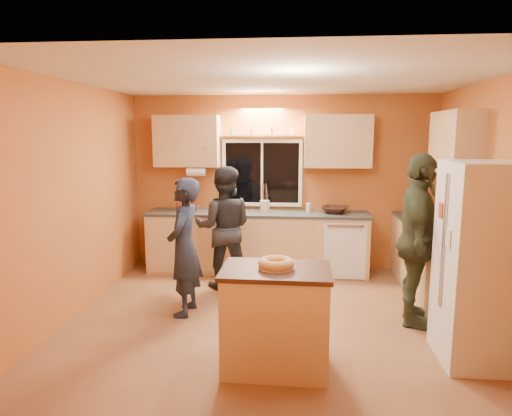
# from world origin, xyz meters

# --- Properties ---
(ground) EXTENTS (4.50, 4.50, 0.00)m
(ground) POSITION_xyz_m (0.00, 0.00, 0.00)
(ground) COLOR brown
(ground) RESTS_ON ground
(room_shell) EXTENTS (4.54, 4.04, 2.61)m
(room_shell) POSITION_xyz_m (0.12, 0.41, 1.62)
(room_shell) COLOR #AF662C
(room_shell) RESTS_ON ground
(back_counter) EXTENTS (4.23, 0.62, 0.90)m
(back_counter) POSITION_xyz_m (0.01, 1.70, 0.45)
(back_counter) COLOR tan
(back_counter) RESTS_ON ground
(right_counter) EXTENTS (0.62, 1.84, 0.90)m
(right_counter) POSITION_xyz_m (1.95, 0.50, 0.45)
(right_counter) COLOR tan
(right_counter) RESTS_ON ground
(refrigerator) EXTENTS (0.72, 0.70, 1.80)m
(refrigerator) POSITION_xyz_m (1.89, -0.80, 0.90)
(refrigerator) COLOR silver
(refrigerator) RESTS_ON ground
(island) EXTENTS (0.94, 0.65, 0.90)m
(island) POSITION_xyz_m (0.06, -1.11, 0.46)
(island) COLOR tan
(island) RESTS_ON ground
(bundt_pastry) EXTENTS (0.31, 0.31, 0.09)m
(bundt_pastry) POSITION_xyz_m (0.06, -1.11, 0.95)
(bundt_pastry) COLOR tan
(bundt_pastry) RESTS_ON island
(person_left) EXTENTS (0.40, 0.59, 1.56)m
(person_left) POSITION_xyz_m (-1.02, 0.03, 0.78)
(person_left) COLOR black
(person_left) RESTS_ON ground
(person_center) EXTENTS (0.83, 0.67, 1.62)m
(person_center) POSITION_xyz_m (-0.73, 1.00, 0.81)
(person_center) COLOR black
(person_center) RESTS_ON ground
(person_right) EXTENTS (0.66, 1.15, 1.84)m
(person_right) POSITION_xyz_m (1.50, -0.02, 0.92)
(person_right) COLOR #2E3622
(person_right) RESTS_ON ground
(mixing_bowl) EXTENTS (0.48, 0.48, 0.09)m
(mixing_bowl) POSITION_xyz_m (0.78, 1.74, 0.95)
(mixing_bowl) COLOR black
(mixing_bowl) RESTS_ON back_counter
(utensil_crock) EXTENTS (0.14, 0.14, 0.17)m
(utensil_crock) POSITION_xyz_m (-0.24, 1.71, 0.99)
(utensil_crock) COLOR beige
(utensil_crock) RESTS_ON back_counter
(potted_plant) EXTENTS (0.31, 0.29, 0.30)m
(potted_plant) POSITION_xyz_m (1.90, -0.30, 1.05)
(potted_plant) COLOR gray
(potted_plant) RESTS_ON right_counter
(red_box) EXTENTS (0.18, 0.15, 0.07)m
(red_box) POSITION_xyz_m (1.94, 0.91, 0.94)
(red_box) COLOR maroon
(red_box) RESTS_ON right_counter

